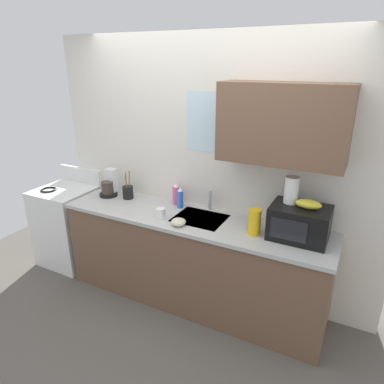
% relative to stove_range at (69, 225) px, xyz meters
% --- Properties ---
extents(kitchen_wall_assembly, '(3.33, 0.42, 2.50)m').
position_rel_stove_range_xyz_m(kitchen_wall_assembly, '(1.76, 0.31, 0.90)').
color(kitchen_wall_assembly, silver).
rests_on(kitchen_wall_assembly, ground).
extents(counter_unit, '(2.56, 0.63, 0.90)m').
position_rel_stove_range_xyz_m(counter_unit, '(1.63, -0.00, -0.00)').
color(counter_unit, brown).
rests_on(counter_unit, ground).
extents(sink_faucet, '(0.03, 0.03, 0.20)m').
position_rel_stove_range_xyz_m(sink_faucet, '(1.69, 0.24, 0.54)').
color(sink_faucet, '#B2B5BA').
rests_on(sink_faucet, counter_unit).
extents(stove_range, '(0.60, 0.60, 1.08)m').
position_rel_stove_range_xyz_m(stove_range, '(0.00, 0.00, 0.00)').
color(stove_range, white).
rests_on(stove_range, ground).
extents(microwave, '(0.46, 0.35, 0.27)m').
position_rel_stove_range_xyz_m(microwave, '(2.57, 0.04, 0.58)').
color(microwave, black).
rests_on(microwave, counter_unit).
extents(banana_bunch, '(0.20, 0.11, 0.07)m').
position_rel_stove_range_xyz_m(banana_bunch, '(2.62, 0.05, 0.75)').
color(banana_bunch, gold).
rests_on(banana_bunch, microwave).
extents(paper_towel_roll, '(0.11, 0.11, 0.22)m').
position_rel_stove_range_xyz_m(paper_towel_roll, '(2.47, 0.10, 0.82)').
color(paper_towel_roll, white).
rests_on(paper_towel_roll, microwave).
extents(coffee_maker, '(0.19, 0.21, 0.28)m').
position_rel_stove_range_xyz_m(coffee_maker, '(0.58, 0.10, 0.55)').
color(coffee_maker, black).
rests_on(coffee_maker, counter_unit).
extents(dish_soap_bottle_blue, '(0.06, 0.06, 0.21)m').
position_rel_stove_range_xyz_m(dish_soap_bottle_blue, '(1.41, 0.15, 0.54)').
color(dish_soap_bottle_blue, blue).
rests_on(dish_soap_bottle_blue, counter_unit).
extents(dish_soap_bottle_pink, '(0.07, 0.07, 0.22)m').
position_rel_stove_range_xyz_m(dish_soap_bottle_pink, '(1.34, 0.21, 0.55)').
color(dish_soap_bottle_pink, '#E55999').
rests_on(dish_soap_bottle_pink, counter_unit).
extents(cereal_canister, '(0.10, 0.10, 0.22)m').
position_rel_stove_range_xyz_m(cereal_canister, '(2.23, -0.05, 0.55)').
color(cereal_canister, gold).
rests_on(cereal_canister, counter_unit).
extents(mug_white, '(0.08, 0.08, 0.09)m').
position_rel_stove_range_xyz_m(mug_white, '(1.37, -0.14, 0.49)').
color(mug_white, white).
rests_on(mug_white, counter_unit).
extents(utensil_crock, '(0.11, 0.11, 0.30)m').
position_rel_stove_range_xyz_m(utensil_crock, '(0.81, 0.12, 0.51)').
color(utensil_crock, black).
rests_on(utensil_crock, counter_unit).
extents(small_bowl, '(0.13, 0.13, 0.06)m').
position_rel_stove_range_xyz_m(small_bowl, '(1.59, -0.20, 0.47)').
color(small_bowl, beige).
rests_on(small_bowl, counter_unit).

